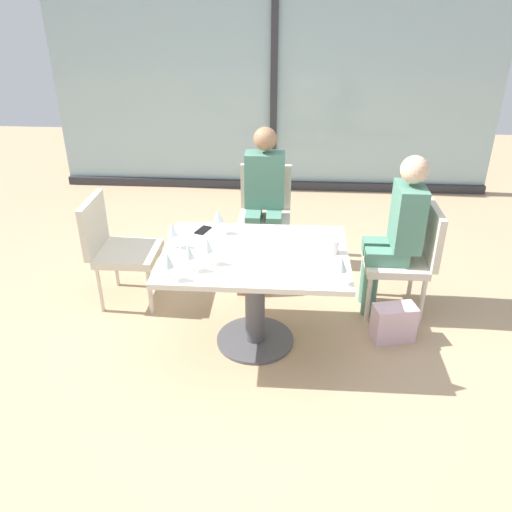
% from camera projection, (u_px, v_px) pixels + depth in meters
% --- Properties ---
extents(ground_plane, '(12.00, 12.00, 0.00)m').
position_uv_depth(ground_plane, '(255.00, 341.00, 3.82)').
color(ground_plane, tan).
extents(window_wall_backdrop, '(5.23, 0.10, 2.70)m').
position_uv_depth(window_wall_backdrop, '(274.00, 89.00, 6.07)').
color(window_wall_backdrop, '#9BB7BC').
rests_on(window_wall_backdrop, ground_plane).
extents(dining_table_main, '(1.24, 0.91, 0.73)m').
position_uv_depth(dining_table_main, '(255.00, 276.00, 3.57)').
color(dining_table_main, silver).
rests_on(dining_table_main, ground_plane).
extents(chair_near_window, '(0.46, 0.51, 0.87)m').
position_uv_depth(chair_near_window, '(265.00, 210.00, 4.72)').
color(chair_near_window, beige).
rests_on(chair_near_window, ground_plane).
extents(chair_far_right, '(0.50, 0.46, 0.87)m').
position_uv_depth(chair_far_right, '(409.00, 253.00, 3.97)').
color(chair_far_right, beige).
rests_on(chair_far_right, ground_plane).
extents(chair_far_left, '(0.50, 0.46, 0.87)m').
position_uv_depth(chair_far_left, '(115.00, 244.00, 4.11)').
color(chair_far_left, beige).
rests_on(chair_far_left, ground_plane).
extents(person_near_window, '(0.34, 0.39, 1.26)m').
position_uv_depth(person_near_window, '(264.00, 193.00, 4.53)').
color(person_near_window, '#4C7F6B').
rests_on(person_near_window, ground_plane).
extents(person_far_right, '(0.39, 0.34, 1.26)m').
position_uv_depth(person_far_right, '(398.00, 229.00, 3.88)').
color(person_far_right, '#4C7F6B').
rests_on(person_far_right, ground_plane).
extents(wine_glass_0, '(0.07, 0.07, 0.18)m').
position_uv_depth(wine_glass_0, '(341.00, 265.00, 3.06)').
color(wine_glass_0, silver).
rests_on(wine_glass_0, dining_table_main).
extents(wine_glass_1, '(0.07, 0.07, 0.18)m').
position_uv_depth(wine_glass_1, '(207.00, 245.00, 3.28)').
color(wine_glass_1, silver).
rests_on(wine_glass_1, dining_table_main).
extents(wine_glass_2, '(0.07, 0.07, 0.18)m').
position_uv_depth(wine_glass_2, '(189.00, 252.00, 3.20)').
color(wine_glass_2, silver).
rests_on(wine_glass_2, dining_table_main).
extents(wine_glass_3, '(0.07, 0.07, 0.18)m').
position_uv_depth(wine_glass_3, '(218.00, 216.00, 3.69)').
color(wine_glass_3, silver).
rests_on(wine_glass_3, dining_table_main).
extents(wine_glass_4, '(0.07, 0.07, 0.18)m').
position_uv_depth(wine_glass_4, '(168.00, 261.00, 3.10)').
color(wine_glass_4, silver).
rests_on(wine_glass_4, dining_table_main).
extents(wine_glass_5, '(0.07, 0.07, 0.18)m').
position_uv_depth(wine_glass_5, '(172.00, 229.00, 3.49)').
color(wine_glass_5, silver).
rests_on(wine_glass_5, dining_table_main).
extents(coffee_cup, '(0.08, 0.08, 0.09)m').
position_uv_depth(coffee_cup, '(333.00, 246.00, 3.46)').
color(coffee_cup, white).
rests_on(coffee_cup, dining_table_main).
extents(cell_phone_on_table, '(0.12, 0.16, 0.01)m').
position_uv_depth(cell_phone_on_table, '(203.00, 230.00, 3.78)').
color(cell_phone_on_table, black).
rests_on(cell_phone_on_table, dining_table_main).
extents(handbag_0, '(0.32, 0.20, 0.28)m').
position_uv_depth(handbag_0, '(254.00, 276.00, 4.38)').
color(handbag_0, '#A3704C').
rests_on(handbag_0, ground_plane).
extents(handbag_1, '(0.33, 0.22, 0.28)m').
position_uv_depth(handbag_1, '(394.00, 323.00, 3.78)').
color(handbag_1, beige).
rests_on(handbag_1, ground_plane).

